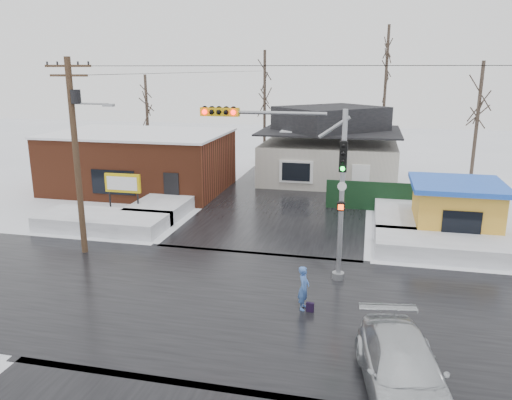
% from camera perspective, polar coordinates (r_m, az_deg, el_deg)
% --- Properties ---
extents(ground, '(120.00, 120.00, 0.00)m').
position_cam_1_polar(ground, '(19.21, -3.51, -11.47)').
color(ground, white).
rests_on(ground, ground).
extents(road_ns, '(10.00, 120.00, 0.02)m').
position_cam_1_polar(road_ns, '(19.20, -3.51, -11.44)').
color(road_ns, black).
rests_on(road_ns, ground).
extents(road_ew, '(120.00, 10.00, 0.02)m').
position_cam_1_polar(road_ew, '(19.20, -3.51, -11.44)').
color(road_ew, black).
rests_on(road_ew, ground).
extents(snowbank_nw, '(7.00, 3.00, 0.80)m').
position_cam_1_polar(snowbank_nw, '(28.50, -17.09, -2.37)').
color(snowbank_nw, white).
rests_on(snowbank_nw, ground).
extents(snowbank_ne, '(7.00, 3.00, 0.80)m').
position_cam_1_polar(snowbank_ne, '(25.18, 21.47, -5.01)').
color(snowbank_ne, white).
rests_on(snowbank_ne, ground).
extents(snowbank_nside_w, '(3.00, 8.00, 0.80)m').
position_cam_1_polar(snowbank_nside_w, '(31.95, -9.56, -0.08)').
color(snowbank_nside_w, white).
rests_on(snowbank_nside_w, ground).
extents(snowbank_nside_e, '(3.00, 8.00, 0.80)m').
position_cam_1_polar(snowbank_nside_e, '(29.70, 16.32, -1.62)').
color(snowbank_nside_e, white).
rests_on(snowbank_nside_e, ground).
extents(traffic_signal, '(6.05, 0.68, 7.00)m').
position_cam_1_polar(traffic_signal, '(20.02, 5.40, 3.35)').
color(traffic_signal, gray).
rests_on(traffic_signal, ground).
extents(utility_pole, '(3.15, 0.44, 9.00)m').
position_cam_1_polar(utility_pole, '(24.03, -19.81, 5.84)').
color(utility_pole, '#382619').
rests_on(utility_pole, ground).
extents(brick_building, '(12.20, 8.20, 4.12)m').
position_cam_1_polar(brick_building, '(36.76, -13.11, 4.37)').
color(brick_building, brown).
rests_on(brick_building, ground).
extents(marquee_sign, '(2.20, 0.21, 2.55)m').
position_cam_1_polar(marquee_sign, '(30.22, -14.99, 1.73)').
color(marquee_sign, black).
rests_on(marquee_sign, ground).
extents(house, '(10.40, 8.40, 5.76)m').
position_cam_1_polar(house, '(39.06, 8.43, 6.00)').
color(house, beige).
rests_on(house, ground).
extents(kiosk, '(4.60, 4.60, 2.88)m').
position_cam_1_polar(kiosk, '(27.79, 21.84, -0.94)').
color(kiosk, gold).
rests_on(kiosk, ground).
extents(fence, '(8.00, 0.12, 1.80)m').
position_cam_1_polar(fence, '(31.47, 15.29, 0.31)').
color(fence, black).
rests_on(fence, ground).
extents(tree_far_left, '(3.00, 3.00, 10.00)m').
position_cam_1_polar(tree_far_left, '(43.44, 1.00, 14.09)').
color(tree_far_left, '#332821').
rests_on(tree_far_left, ground).
extents(tree_far_mid, '(3.00, 3.00, 12.00)m').
position_cam_1_polar(tree_far_mid, '(44.53, 14.77, 15.69)').
color(tree_far_mid, '#332821').
rests_on(tree_far_mid, ground).
extents(tree_far_right, '(3.00, 3.00, 9.00)m').
position_cam_1_polar(tree_far_right, '(37.20, 24.29, 11.48)').
color(tree_far_right, '#332821').
rests_on(tree_far_right, ground).
extents(tree_far_west, '(3.00, 3.00, 8.00)m').
position_cam_1_polar(tree_far_west, '(44.77, -12.46, 11.74)').
color(tree_far_west, '#332821').
rests_on(tree_far_west, ground).
extents(pedestrian, '(0.46, 0.64, 1.64)m').
position_cam_1_polar(pedestrian, '(18.33, 5.48, -10.02)').
color(pedestrian, '#4068B5').
rests_on(pedestrian, ground).
extents(car, '(2.84, 5.36, 1.48)m').
position_cam_1_polar(car, '(14.49, 16.45, -18.24)').
color(car, silver).
rests_on(car, ground).
extents(shopping_bag, '(0.29, 0.15, 0.35)m').
position_cam_1_polar(shopping_bag, '(18.42, 6.18, -12.14)').
color(shopping_bag, black).
rests_on(shopping_bag, ground).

